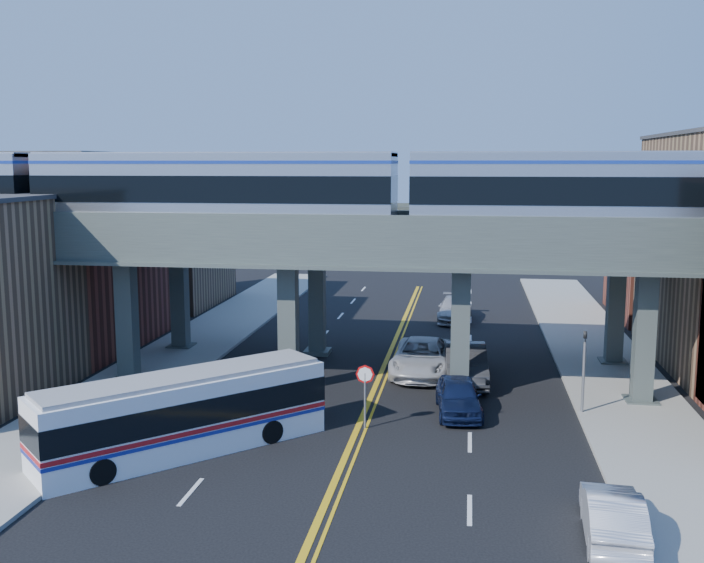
{
  "coord_description": "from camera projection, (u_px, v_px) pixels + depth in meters",
  "views": [
    {
      "loc": [
        4.3,
        -27.15,
        10.62
      ],
      "look_at": [
        -0.85,
        7.08,
        5.37
      ],
      "focal_mm": 40.0,
      "sensor_mm": 36.0,
      "label": 1
    }
  ],
  "objects": [
    {
      "name": "building_west_c",
      "position": [
        164.0,
        251.0,
        59.24
      ],
      "size": [
        8.0,
        10.0,
        8.0
      ],
      "primitive_type": "cube",
      "color": "#8C6648",
      "rests_on": "ground"
    },
    {
      "name": "transit_train",
      "position": [
        216.0,
        189.0,
        36.26
      ],
      "size": [
        51.48,
        3.23,
        3.77
      ],
      "color": "black",
      "rests_on": "elevated_viaduct_near"
    },
    {
      "name": "elevated_viaduct_near",
      "position": [
        373.0,
        255.0,
        35.62
      ],
      "size": [
        52.0,
        3.6,
        7.4
      ],
      "color": "#47524E",
      "rests_on": "ground"
    },
    {
      "name": "car_parked_curb",
      "position": [
        613.0,
        516.0,
        22.15
      ],
      "size": [
        1.83,
        4.54,
        1.47
      ],
      "primitive_type": "imported",
      "rotation": [
        0.0,
        0.0,
        3.08
      ],
      "color": "silver",
      "rests_on": "ground"
    },
    {
      "name": "car_lane_d",
      "position": [
        455.0,
        309.0,
        53.19
      ],
      "size": [
        2.29,
        5.44,
        1.57
      ],
      "primitive_type": "imported",
      "rotation": [
        0.0,
        0.0,
        -0.02
      ],
      "color": "#AAA9AE",
      "rests_on": "ground"
    },
    {
      "name": "transit_bus",
      "position": [
        184.0,
        414.0,
        28.84
      ],
      "size": [
        9.42,
        9.49,
        2.82
      ],
      "rotation": [
        0.0,
        0.0,
        0.79
      ],
      "color": "white",
      "rests_on": "ground"
    },
    {
      "name": "car_lane_a",
      "position": [
        459.0,
        396.0,
        33.4
      ],
      "size": [
        2.25,
        4.69,
        1.54
      ],
      "primitive_type": "imported",
      "rotation": [
        0.0,
        0.0,
        0.1
      ],
      "color": "#10193B",
      "rests_on": "ground"
    },
    {
      "name": "ground",
      "position": [
        346.0,
        455.0,
        28.77
      ],
      "size": [
        120.0,
        120.0,
        0.0
      ],
      "primitive_type": "plane",
      "color": "black",
      "rests_on": "ground"
    },
    {
      "name": "car_lane_c",
      "position": [
        422.0,
        357.0,
        39.68
      ],
      "size": [
        3.07,
        6.34,
        1.74
      ],
      "primitive_type": "imported",
      "rotation": [
        0.0,
        0.0,
        -0.03
      ],
      "color": "silver",
      "rests_on": "ground"
    },
    {
      "name": "car_lane_b",
      "position": [
        466.0,
        364.0,
        38.15
      ],
      "size": [
        2.29,
        5.7,
        1.84
      ],
      "primitive_type": "imported",
      "rotation": [
        0.0,
        0.0,
        0.06
      ],
      "color": "#313134",
      "rests_on": "ground"
    },
    {
      "name": "traffic_signal",
      "position": [
        584.0,
        363.0,
        32.94
      ],
      "size": [
        0.15,
        0.18,
        4.1
      ],
      "color": "slate",
      "rests_on": "ground"
    },
    {
      "name": "elevated_viaduct_far",
      "position": [
        389.0,
        240.0,
        42.47
      ],
      "size": [
        52.0,
        3.6,
        7.4
      ],
      "color": "#47524E",
      "rests_on": "ground"
    },
    {
      "name": "sidewalk_west",
      "position": [
        156.0,
        370.0,
        40.23
      ],
      "size": [
        5.0,
        70.0,
        0.16
      ],
      "primitive_type": "cube",
      "color": "gray",
      "rests_on": "ground"
    },
    {
      "name": "building_east_c",
      "position": [
        678.0,
        253.0,
        53.73
      ],
      "size": [
        8.0,
        10.0,
        9.0
      ],
      "primitive_type": "cube",
      "color": "brown",
      "rests_on": "ground"
    },
    {
      "name": "building_west_b",
      "position": [
        79.0,
        250.0,
        46.31
      ],
      "size": [
        8.0,
        14.0,
        11.0
      ],
      "primitive_type": "cube",
      "color": "brown",
      "rests_on": "ground"
    },
    {
      "name": "stop_sign",
      "position": [
        365.0,
        386.0,
        31.4
      ],
      "size": [
        0.76,
        0.09,
        2.63
      ],
      "color": "slate",
      "rests_on": "ground"
    },
    {
      "name": "sidewalk_east",
      "position": [
        620.0,
        389.0,
        36.85
      ],
      "size": [
        5.0,
        70.0,
        0.16
      ],
      "primitive_type": "cube",
      "color": "gray",
      "rests_on": "ground"
    }
  ]
}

